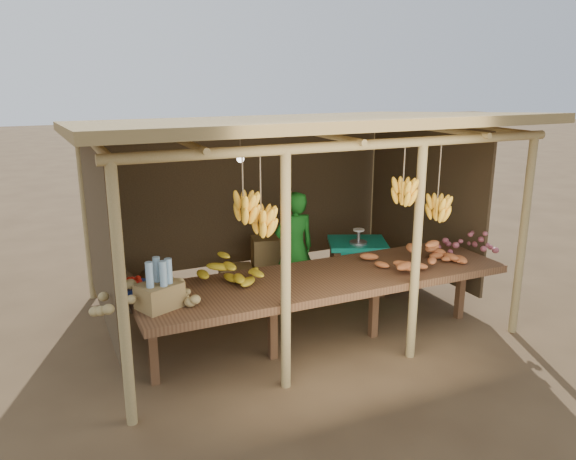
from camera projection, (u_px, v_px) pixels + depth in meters
name	position (u px, v px, depth m)	size (l,w,h in m)	color
ground	(288.00, 313.00, 6.82)	(60.00, 60.00, 0.00)	brown
stall_structure	(289.00, 157.00, 6.25)	(4.70, 3.50, 2.43)	tan
counter	(326.00, 281.00, 5.78)	(3.90, 1.05, 0.80)	brown
potato_heap	(143.00, 285.00, 5.01)	(0.90, 0.54, 0.36)	tan
sweet_potato_heap	(417.00, 249.00, 6.07)	(0.95, 0.57, 0.36)	#BE6331
onion_heap	(471.00, 238.00, 6.49)	(0.73, 0.44, 0.35)	#A24E59
banana_pile	(230.00, 267.00, 5.52)	(0.64, 0.38, 0.35)	gold
tomato_basin	(133.00, 289.00, 5.22)	(0.34, 0.34, 0.18)	navy
bottle_box	(159.00, 289.00, 4.94)	(0.44, 0.40, 0.45)	olive
vendor	(294.00, 249.00, 6.94)	(0.52, 0.34, 1.44)	#17681B
tarp_crate	(357.00, 264.00, 7.47)	(0.94, 0.88, 0.89)	brown
carton_stack	(258.00, 267.00, 7.53)	(0.95, 0.41, 0.68)	olive
burlap_sacks	(138.00, 287.00, 6.90)	(0.89, 0.47, 0.63)	#4A3922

